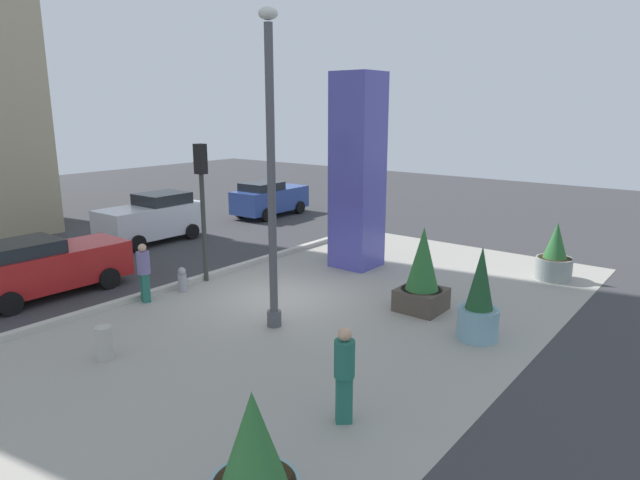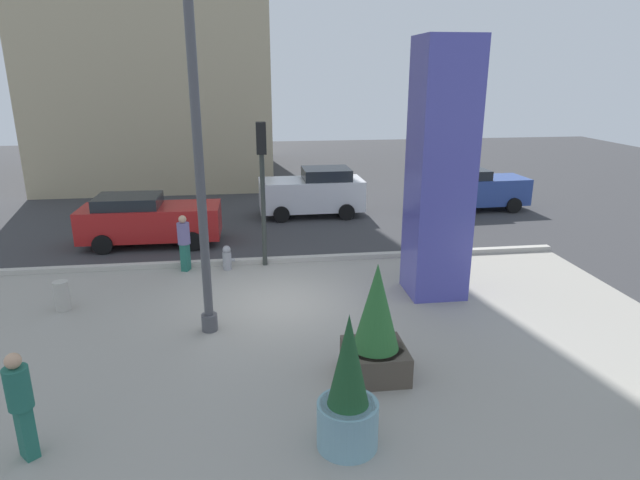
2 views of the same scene
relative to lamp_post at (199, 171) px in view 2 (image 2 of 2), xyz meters
The scene contains 15 objects.
ground_plane 6.65m from the lamp_post, 71.69° to the left, with size 60.00×60.00×0.00m, color #38383A.
plaza_pavement 4.12m from the lamp_post, 22.50° to the right, with size 18.00×10.00×0.02m, color #9E998E.
curb_strip 5.93m from the lamp_post, 68.34° to the left, with size 18.00×0.24×0.16m, color #B7B2A8.
lamp_post is the anchor object (origin of this frame).
art_pillar_blue 5.96m from the lamp_post, 14.40° to the left, with size 1.41×1.41×6.46m, color #4C4CAD.
potted_plant_mid_plaza 4.83m from the lamp_post, 35.73° to the right, with size 1.17×1.17×2.30m.
potted_plant_curbside 5.64m from the lamp_post, 61.22° to the right, with size 0.96×0.96×2.26m.
fire_hydrant 5.16m from the lamp_post, 85.87° to the left, with size 0.36×0.26×0.75m.
concrete_bollard 5.17m from the lamp_post, 156.08° to the left, with size 0.36×0.36×0.75m, color #B2ADA3.
traffic_light_far_side 4.52m from the lamp_post, 71.56° to the left, with size 0.28×0.42×4.28m.
car_intersection 7.78m from the lamp_post, 109.20° to the left, with size 4.61×2.06×1.71m.
car_far_lane 14.85m from the lamp_post, 43.65° to the left, with size 4.23×2.05×1.75m.
car_curb_west 10.99m from the lamp_post, 70.27° to the left, with size 4.21×2.11×1.93m.
pedestrian_by_curb 4.97m from the lamp_post, 102.91° to the left, with size 0.46×0.46×1.69m.
pedestrian_on_sidewalk 5.35m from the lamp_post, 122.18° to the right, with size 0.51×0.51×1.76m.
Camera 2 is at (-0.76, -12.59, 5.60)m, focal length 30.21 mm.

